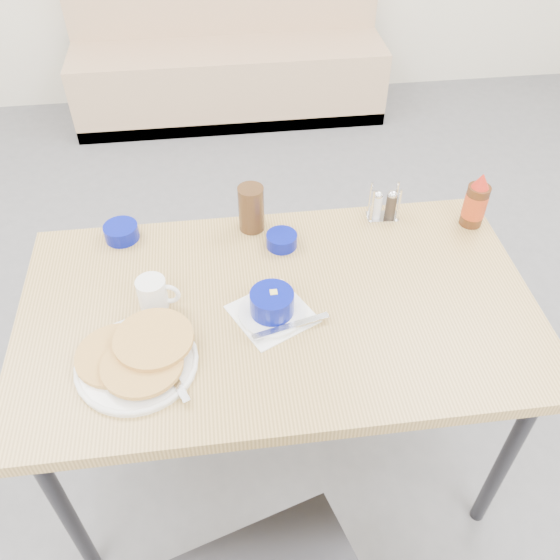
{
  "coord_description": "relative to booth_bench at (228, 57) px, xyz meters",
  "views": [
    {
      "loc": [
        -0.14,
        -0.84,
        1.93
      ],
      "look_at": [
        0.01,
        0.29,
        0.82
      ],
      "focal_mm": 38.0,
      "sensor_mm": 36.0,
      "label": 1
    }
  ],
  "objects": [
    {
      "name": "pancake_plate",
      "position": [
        -0.37,
        -2.69,
        0.43
      ],
      "size": [
        0.3,
        0.3,
        0.05
      ],
      "rotation": [
        0.0,
        0.0,
        0.08
      ],
      "color": "white",
      "rests_on": "dining_table"
    },
    {
      "name": "dining_table",
      "position": [
        0.0,
        -2.53,
        0.35
      ],
      "size": [
        1.4,
        0.8,
        0.76
      ],
      "color": "tan",
      "rests_on": "ground"
    },
    {
      "name": "butter_bowl",
      "position": [
        0.04,
        -2.29,
        0.43
      ],
      "size": [
        0.09,
        0.09,
        0.04
      ],
      "rotation": [
        0.0,
        0.0,
        0.43
      ],
      "color": "#050F83",
      "rests_on": "dining_table"
    },
    {
      "name": "creamer_bowl",
      "position": [
        -0.44,
        -2.19,
        0.43
      ],
      "size": [
        0.1,
        0.1,
        0.05
      ],
      "rotation": [
        0.0,
        0.0,
        -0.42
      ],
      "color": "#050F83",
      "rests_on": "dining_table"
    },
    {
      "name": "coffee_mug",
      "position": [
        -0.33,
        -2.49,
        0.46
      ],
      "size": [
        0.12,
        0.08,
        0.09
      ],
      "rotation": [
        0.0,
        0.0,
        -0.19
      ],
      "color": "white",
      "rests_on": "dining_table"
    },
    {
      "name": "syrup_bottle",
      "position": [
        0.64,
        -2.26,
        0.49
      ],
      "size": [
        0.07,
        0.07,
        0.18
      ],
      "rotation": [
        0.0,
        0.0,
        -0.1
      ],
      "color": "#47230F",
      "rests_on": "dining_table"
    },
    {
      "name": "booth_bench",
      "position": [
        0.0,
        0.0,
        0.0
      ],
      "size": [
        1.9,
        0.56,
        1.22
      ],
      "color": "tan",
      "rests_on": "ground"
    },
    {
      "name": "amber_tumbler",
      "position": [
        -0.04,
        -2.19,
        0.48
      ],
      "size": [
        0.09,
        0.09,
        0.15
      ],
      "primitive_type": "cylinder",
      "rotation": [
        0.0,
        0.0,
        0.23
      ],
      "color": "#3F2714",
      "rests_on": "dining_table"
    },
    {
      "name": "ground",
      "position": [
        0.0,
        -2.78,
        -0.35
      ],
      "size": [
        6.0,
        6.0,
        0.0
      ],
      "primitive_type": "plane",
      "color": "slate",
      "rests_on": "ground"
    },
    {
      "name": "sugar_wrapper",
      "position": [
        -0.35,
        -2.47,
        0.41
      ],
      "size": [
        0.04,
        0.04,
        0.0
      ],
      "primitive_type": "cube",
      "rotation": [
        0.0,
        0.0,
        0.55
      ],
      "color": "#CD5544",
      "rests_on": "dining_table"
    },
    {
      "name": "grits_setting",
      "position": [
        -0.02,
        -2.57,
        0.44
      ],
      "size": [
        0.27,
        0.26,
        0.08
      ],
      "rotation": [
        0.0,
        0.0,
        0.46
      ],
      "color": "white",
      "rests_on": "dining_table"
    },
    {
      "name": "condiment_caddy",
      "position": [
        0.37,
        -2.19,
        0.45
      ],
      "size": [
        0.1,
        0.06,
        0.12
      ],
      "rotation": [
        0.0,
        0.0,
        -0.06
      ],
      "color": "silver",
      "rests_on": "dining_table"
    }
  ]
}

